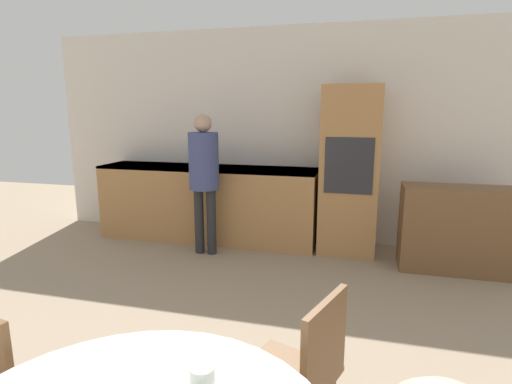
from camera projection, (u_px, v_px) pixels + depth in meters
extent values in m
cube|color=silver|center=(303.00, 136.00, 4.90)|extent=(6.72, 0.05, 2.60)
cube|color=#AD7A47|center=(208.00, 203.00, 5.02)|extent=(2.73, 0.60, 0.93)
cube|color=black|center=(207.00, 168.00, 4.94)|extent=(2.73, 0.60, 0.03)
cube|color=#AD7A47|center=(349.00, 171.00, 4.51)|extent=(0.63, 0.58, 1.88)
cube|color=#28282D|center=(349.00, 166.00, 4.22)|extent=(0.51, 0.01, 0.60)
cube|color=brown|center=(459.00, 229.00, 4.02)|extent=(1.12, 0.45, 0.87)
cube|color=brown|center=(285.00, 376.00, 1.78)|extent=(0.51, 0.51, 0.02)
cube|color=brown|center=(325.00, 346.00, 1.63)|extent=(0.15, 0.37, 0.40)
cylinder|color=#262628|center=(199.00, 221.00, 4.54)|extent=(0.11, 0.11, 0.75)
cylinder|color=#262628|center=(211.00, 222.00, 4.50)|extent=(0.11, 0.11, 0.75)
cylinder|color=#3D477A|center=(204.00, 161.00, 4.39)|extent=(0.33, 0.33, 0.63)
sphere|color=tan|center=(203.00, 123.00, 4.31)|extent=(0.19, 0.19, 0.19)
cylinder|color=silver|center=(202.00, 378.00, 1.26)|extent=(0.08, 0.08, 0.08)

